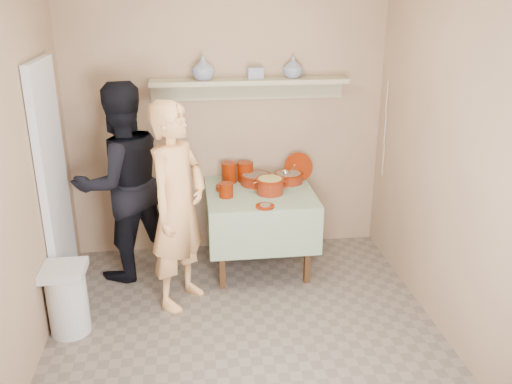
{
  "coord_description": "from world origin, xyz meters",
  "views": [
    {
      "loc": [
        -0.36,
        -3.31,
        2.49
      ],
      "look_at": [
        0.15,
        0.75,
        0.95
      ],
      "focal_mm": 38.0,
      "sensor_mm": 36.0,
      "label": 1
    }
  ],
  "objects": [
    {
      "name": "ground",
      "position": [
        0.0,
        0.0,
        0.0
      ],
      "size": [
        3.5,
        3.5,
        0.0
      ],
      "primitive_type": "plane",
      "color": "#716459",
      "rests_on": "ground"
    },
    {
      "name": "cazuela_meat_b",
      "position": [
        0.55,
        1.46,
        0.82
      ],
      "size": [
        0.28,
        0.28,
        0.1
      ],
      "color": "#64190D",
      "rests_on": "serving_table"
    },
    {
      "name": "cazuela_rice",
      "position": [
        0.33,
        1.2,
        0.85
      ],
      "size": [
        0.33,
        0.25,
        0.14
      ],
      "color": "#64190D",
      "rests_on": "serving_table"
    },
    {
      "name": "electrical_cord",
      "position": [
        1.47,
        1.48,
        1.25
      ],
      "size": [
        0.01,
        0.05,
        0.9
      ],
      "color": "silver",
      "rests_on": "wall_shelf"
    },
    {
      "name": "plate_stack_b",
      "position": [
        0.15,
        1.57,
        0.85
      ],
      "size": [
        0.15,
        0.15,
        0.18
      ],
      "primitive_type": "cylinder",
      "color": "#671503",
      "rests_on": "serving_table"
    },
    {
      "name": "propped_lid",
      "position": [
        0.66,
        1.55,
        0.88
      ],
      "size": [
        0.28,
        0.13,
        0.27
      ],
      "primitive_type": "cylinder",
      "rotation": [
        1.21,
        0.0,
        0.06
      ],
      "color": "#671503",
      "rests_on": "serving_table"
    },
    {
      "name": "cazuela_meat_a",
      "position": [
        0.23,
        1.45,
        0.82
      ],
      "size": [
        0.3,
        0.3,
        0.1
      ],
      "color": "#64190D",
      "rests_on": "serving_table"
    },
    {
      "name": "wall_shelf",
      "position": [
        0.2,
        1.65,
        1.67
      ],
      "size": [
        1.8,
        0.25,
        0.21
      ],
      "color": "tan",
      "rests_on": "room_shell"
    },
    {
      "name": "person_cook",
      "position": [
        -0.48,
        0.74,
        0.86
      ],
      "size": [
        0.69,
        0.75,
        1.71
      ],
      "primitive_type": "imported",
      "rotation": [
        0.0,
        0.0,
        0.98
      ],
      "color": "#EAA665",
      "rests_on": "ground"
    },
    {
      "name": "ceramic_box",
      "position": [
        0.26,
        1.64,
        1.77
      ],
      "size": [
        0.15,
        0.11,
        0.1
      ],
      "primitive_type": "cube",
      "rotation": [
        0.0,
        0.0,
        0.05
      ],
      "color": "navy",
      "rests_on": "wall_shelf"
    },
    {
      "name": "empty_bowl",
      "position": [
        -0.07,
        1.34,
        0.78
      ],
      "size": [
        0.16,
        0.16,
        0.05
      ],
      "primitive_type": "cylinder",
      "color": "#671503",
      "rests_on": "serving_table"
    },
    {
      "name": "person_helper",
      "position": [
        -0.97,
        1.29,
        0.89
      ],
      "size": [
        1.08,
        1.01,
        1.78
      ],
      "primitive_type": "imported",
      "rotation": [
        0.0,
        0.0,
        -2.64
      ],
      "color": "black",
      "rests_on": "ground"
    },
    {
      "name": "plate_stack_a",
      "position": [
        -0.01,
        1.54,
        0.86
      ],
      "size": [
        0.14,
        0.14,
        0.19
      ],
      "primitive_type": "cylinder",
      "color": "#671503",
      "rests_on": "serving_table"
    },
    {
      "name": "front_plate",
      "position": [
        0.24,
        0.88,
        0.77
      ],
      "size": [
        0.16,
        0.16,
        0.03
      ],
      "color": "#671503",
      "rests_on": "serving_table"
    },
    {
      "name": "trash_bin",
      "position": [
        -1.34,
        0.39,
        0.28
      ],
      "size": [
        0.32,
        0.32,
        0.56
      ],
      "color": "silver",
      "rests_on": "ground"
    },
    {
      "name": "serving_table",
      "position": [
        0.25,
        1.28,
        0.64
      ],
      "size": [
        0.97,
        0.97,
        0.76
      ],
      "color": "#4C2D16",
      "rests_on": "ground"
    },
    {
      "name": "ladle",
      "position": [
        0.52,
        1.43,
        0.87
      ],
      "size": [
        0.08,
        0.26,
        0.19
      ],
      "color": "silver",
      "rests_on": "cazuela_meat_b"
    },
    {
      "name": "tile_panel",
      "position": [
        -1.46,
        0.95,
        1.0
      ],
      "size": [
        0.06,
        0.7,
        2.0
      ],
      "primitive_type": "cube",
      "color": "silver",
      "rests_on": "ground"
    },
    {
      "name": "vase_right",
      "position": [
        0.6,
        1.63,
        1.82
      ],
      "size": [
        0.24,
        0.24,
        0.19
      ],
      "primitive_type": "imported",
      "rotation": [
        0.0,
        0.0,
        -0.4
      ],
      "color": "navy",
      "rests_on": "wall_shelf"
    },
    {
      "name": "room_shell",
      "position": [
        0.0,
        0.0,
        1.61
      ],
      "size": [
        3.04,
        3.54,
        2.62
      ],
      "color": "tan",
      "rests_on": "ground"
    },
    {
      "name": "vase_left",
      "position": [
        -0.22,
        1.61,
        1.83
      ],
      "size": [
        0.29,
        0.29,
        0.21
      ],
      "primitive_type": "imported",
      "rotation": [
        0.0,
        0.0,
        0.64
      ],
      "color": "navy",
      "rests_on": "wall_shelf"
    },
    {
      "name": "bowl_stack",
      "position": [
        -0.07,
        1.16,
        0.82
      ],
      "size": [
        0.13,
        0.13,
        0.13
      ],
      "primitive_type": "cylinder",
      "color": "#671503",
      "rests_on": "serving_table"
    }
  ]
}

